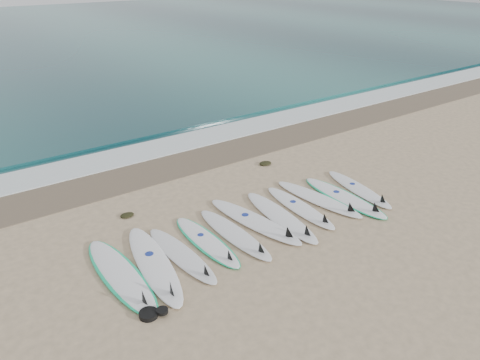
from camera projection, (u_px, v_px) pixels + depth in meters
ground at (258, 226)px, 10.27m from camera, size 120.00×120.00×0.00m
wet_sand_band at (170, 166)px, 13.28m from camera, size 120.00×1.80×0.01m
foam_band at (148, 151)px, 14.30m from camera, size 120.00×1.40×0.04m
wave_crest at (128, 136)px, 15.38m from camera, size 120.00×1.00×0.10m
surfboard_0 at (121, 275)px, 8.59m from camera, size 0.68×2.81×0.36m
surfboard_1 at (155, 265)px, 8.87m from camera, size 1.07×2.95×0.37m
surfboard_2 at (183, 256)px, 9.17m from camera, size 0.57×2.42×0.31m
surfboard_3 at (207, 242)px, 9.63m from camera, size 0.59×2.35×0.30m
surfboard_4 at (236, 235)px, 9.86m from camera, size 0.53×2.50×0.32m
surfboard_5 at (256, 222)px, 10.34m from camera, size 0.95×2.81×0.35m
surfboard_6 at (282, 217)px, 10.52m from camera, size 0.84×2.74×0.34m
surfboard_7 at (301, 208)px, 10.93m from camera, size 0.68×2.47×0.31m
surfboard_8 at (320, 199)px, 11.31m from camera, size 0.82×2.63×0.33m
surfboard_9 at (345, 198)px, 11.41m from camera, size 0.69×2.66×0.34m
surfboard_10 at (360, 189)px, 11.81m from camera, size 0.91×2.46×0.31m
seaweed_near at (127, 215)px, 10.66m from camera, size 0.32×0.25×0.06m
seaweed_far at (265, 163)px, 13.37m from camera, size 0.37×0.29×0.07m
leash_coil at (152, 313)px, 7.67m from camera, size 0.46×0.36×0.11m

